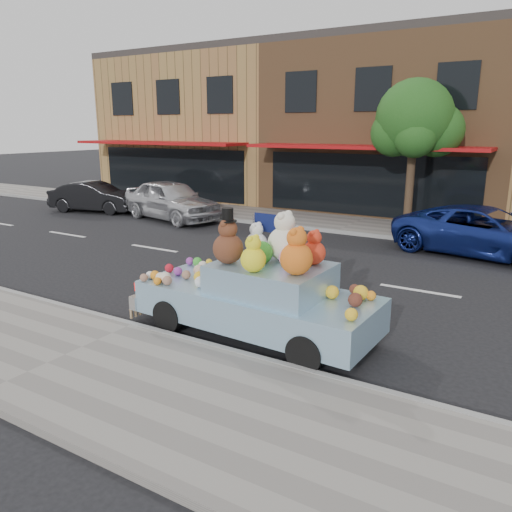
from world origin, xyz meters
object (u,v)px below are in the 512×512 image
Objects in this scene: car_blue at (485,232)px; car_dark at (95,197)px; street_tree at (415,125)px; art_car at (259,292)px; car_silver at (171,200)px.

car_dark is at bearing 101.92° from car_blue.
street_tree is 10.95m from art_car.
car_dark is at bearing 151.37° from art_car.
car_blue is (2.78, -2.31, -2.99)m from street_tree.
car_blue is at bearing -39.79° from street_tree.
car_silver is at bearing -164.40° from street_tree.
car_blue reaches higher than car_dark.
car_dark is at bearing -168.29° from street_tree.
car_silver is at bearing -100.82° from car_dark.
car_blue is 1.11× the size of art_car.
car_silver is 1.18× the size of car_dark.
street_tree is 1.31× the size of car_dark.
street_tree is at bearing -60.49° from car_silver.
car_silver is 12.01m from art_car.
street_tree is 1.12× the size of car_silver.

